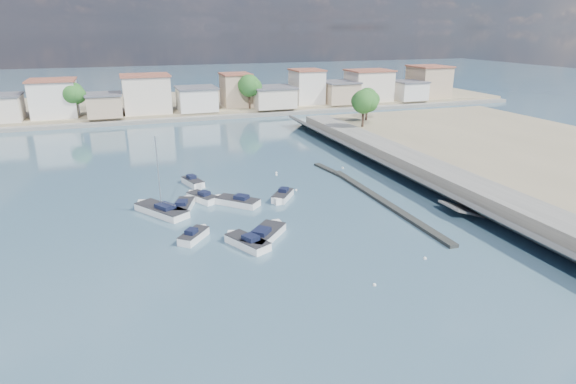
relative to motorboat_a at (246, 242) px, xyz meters
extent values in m
plane|color=#335567|center=(11.24, 35.91, -0.38)|extent=(400.00, 400.00, 0.00)
cube|color=slate|center=(29.74, 8.91, 0.52)|extent=(5.00, 90.00, 1.80)
cube|color=slate|center=(25.39, 8.91, 0.52)|extent=(4.17, 90.00, 2.86)
cube|color=slate|center=(25.24, -0.09, 0.02)|extent=(5.31, 3.50, 1.94)
cube|color=black|center=(18.24, 5.91, -0.20)|extent=(1.00, 26.00, 0.35)
cube|color=black|center=(17.74, 19.91, -0.23)|extent=(2.00, 8.05, 0.30)
cube|color=gray|center=(11.24, 87.91, 0.32)|extent=(160.00, 40.00, 1.40)
cube|color=slate|center=(11.24, 66.91, 0.02)|extent=(160.00, 2.50, 0.80)
cube|color=beige|center=(-32.76, 71.91, 3.52)|extent=(8.00, 8.00, 5.00)
cube|color=silver|center=(-22.76, 73.91, 4.77)|extent=(9.00, 9.00, 7.50)
cube|color=#99513D|center=(-22.76, 73.91, 8.70)|extent=(9.54, 9.54, 0.35)
cube|color=tan|center=(-12.76, 70.91, 3.27)|extent=(7.00, 8.00, 4.50)
cube|color=#595960|center=(-12.76, 70.91, 5.70)|extent=(7.42, 8.48, 0.35)
cube|color=beige|center=(-3.76, 72.91, 5.02)|extent=(10.00, 9.00, 8.00)
cube|color=#99513D|center=(-3.76, 72.91, 9.20)|extent=(10.60, 9.54, 0.35)
cube|color=silver|center=(7.24, 71.91, 3.52)|extent=(8.50, 8.50, 5.00)
cube|color=#595960|center=(7.24, 71.91, 6.20)|extent=(9.01, 9.01, 0.35)
cube|color=tan|center=(17.24, 74.91, 4.77)|extent=(6.50, 7.50, 7.50)
cube|color=#99513D|center=(17.24, 74.91, 8.70)|extent=(6.89, 7.95, 0.35)
cube|color=beige|center=(25.24, 70.91, 3.27)|extent=(9.50, 9.00, 4.50)
cube|color=#595960|center=(25.24, 70.91, 5.70)|extent=(10.07, 9.54, 0.35)
cube|color=silver|center=(35.24, 73.91, 5.02)|extent=(7.00, 8.00, 8.00)
cube|color=#99513D|center=(35.24, 73.91, 9.20)|extent=(7.42, 8.48, 0.35)
cube|color=tan|center=(43.24, 71.91, 3.52)|extent=(8.00, 9.00, 5.00)
cube|color=#595960|center=(43.24, 71.91, 6.20)|extent=(8.48, 9.54, 0.35)
cube|color=beige|center=(52.24, 72.91, 4.77)|extent=(10.50, 8.50, 7.50)
cube|color=#99513D|center=(52.24, 72.91, 8.70)|extent=(11.13, 9.01, 0.35)
cube|color=silver|center=(63.24, 70.91, 3.27)|extent=(7.50, 7.50, 4.50)
cube|color=#595960|center=(63.24, 70.91, 5.70)|extent=(7.95, 7.95, 0.35)
cube|color=tan|center=(71.24, 73.91, 5.02)|extent=(9.00, 9.50, 8.00)
cube|color=#99513D|center=(71.24, 73.91, 9.20)|extent=(9.54, 10.07, 0.35)
cylinder|color=#38281E|center=(-18.76, 70.91, 2.71)|extent=(0.44, 0.44, 3.38)
sphere|color=#1C551C|center=(-18.76, 70.91, 6.05)|extent=(4.80, 4.80, 4.80)
sphere|color=#1C551C|center=(-17.86, 70.31, 5.82)|extent=(3.60, 3.60, 3.60)
sphere|color=#1C551C|center=(-19.51, 71.36, 6.20)|extent=(3.30, 3.30, 3.30)
cylinder|color=#38281E|center=(-0.76, 73.91, 2.48)|extent=(0.44, 0.44, 2.93)
sphere|color=#1C551C|center=(-0.76, 73.91, 5.38)|extent=(4.16, 4.16, 4.16)
sphere|color=#1C551C|center=(0.02, 73.39, 5.18)|extent=(3.12, 3.12, 3.12)
sphere|color=#1C551C|center=(-1.41, 74.30, 5.51)|extent=(2.86, 2.86, 2.86)
cylinder|color=#38281E|center=(19.24, 69.91, 2.82)|extent=(0.44, 0.44, 3.60)
sphere|color=#1C551C|center=(19.24, 69.91, 6.38)|extent=(5.12, 5.12, 5.12)
sphere|color=#1C551C|center=(20.20, 69.27, 6.14)|extent=(3.84, 3.84, 3.84)
sphere|color=#1C551C|center=(18.44, 70.39, 6.54)|extent=(3.52, 3.52, 3.52)
cylinder|color=#38281E|center=(35.24, 72.91, 2.60)|extent=(0.44, 0.44, 3.15)
sphere|color=#1C551C|center=(35.24, 72.91, 5.71)|extent=(4.48, 4.48, 4.48)
sphere|color=#1C551C|center=(36.08, 72.35, 5.50)|extent=(3.36, 3.36, 3.36)
sphere|color=#1C551C|center=(34.54, 73.33, 5.85)|extent=(3.08, 3.08, 3.08)
cylinder|color=#38281E|center=(51.24, 71.91, 2.37)|extent=(0.44, 0.44, 2.70)
sphere|color=#1C551C|center=(51.24, 71.91, 5.04)|extent=(3.84, 3.84, 3.84)
sphere|color=#1C551C|center=(51.96, 71.43, 4.86)|extent=(2.88, 2.88, 2.88)
sphere|color=#1C551C|center=(50.64, 72.27, 5.16)|extent=(2.64, 2.64, 2.64)
cylinder|color=#38281E|center=(33.24, 39.91, 3.00)|extent=(0.44, 0.44, 3.15)
sphere|color=#1C551C|center=(33.24, 39.91, 6.11)|extent=(4.48, 4.48, 4.48)
sphere|color=#1C551C|center=(34.08, 39.35, 5.90)|extent=(3.36, 3.36, 3.36)
sphere|color=#1C551C|center=(32.54, 40.33, 6.25)|extent=(3.08, 3.08, 3.08)
cylinder|color=#38281E|center=(37.24, 45.91, 2.88)|extent=(0.44, 0.44, 2.93)
sphere|color=#1C551C|center=(37.24, 45.91, 5.78)|extent=(4.16, 4.16, 4.16)
sphere|color=#1C551C|center=(38.02, 45.39, 5.58)|extent=(3.12, 3.12, 3.12)
sphere|color=#1C551C|center=(36.59, 46.30, 5.91)|extent=(2.86, 2.86, 2.86)
cube|color=white|center=(0.11, -0.23, -0.08)|extent=(3.69, 5.01, 1.00)
cube|color=white|center=(-0.77, 1.58, -0.08)|extent=(1.65, 1.65, 1.00)
cube|color=#262628|center=(0.11, -0.23, 0.42)|extent=(3.72, 5.03, 0.08)
cube|color=#141932|center=(0.32, -0.65, 0.66)|extent=(1.63, 1.76, 0.48)
cube|color=white|center=(-4.44, 2.94, -0.08)|extent=(3.43, 3.72, 1.00)
cube|color=white|center=(-3.46, 4.13, -0.08)|extent=(1.13, 1.13, 1.00)
cube|color=#262628|center=(-4.44, 2.94, 0.42)|extent=(3.46, 3.74, 0.08)
cube|color=#141932|center=(-4.67, 2.66, 0.66)|extent=(1.39, 1.41, 0.48)
cube|color=white|center=(1.93, 11.02, -0.08)|extent=(4.93, 4.91, 1.00)
cube|color=white|center=(0.39, 12.55, -0.08)|extent=(1.36, 1.36, 1.00)
cube|color=#262628|center=(1.93, 11.02, 0.42)|extent=(4.96, 4.94, 0.08)
cube|color=#141932|center=(2.29, 10.66, 0.66)|extent=(1.91, 1.91, 0.48)
cube|color=white|center=(7.49, 11.22, -0.08)|extent=(3.61, 4.08, 1.00)
cube|color=white|center=(6.50, 9.88, -0.08)|extent=(1.28, 1.28, 1.00)
cube|color=#262628|center=(7.49, 11.22, 0.42)|extent=(3.64, 4.09, 0.08)
cube|color=#141932|center=(7.73, 11.53, 0.66)|extent=(1.49, 1.53, 0.48)
cube|color=white|center=(-4.31, 11.50, -0.08)|extent=(3.28, 4.93, 1.00)
cube|color=white|center=(-3.63, 13.34, -0.08)|extent=(1.70, 1.70, 1.00)
cube|color=#262628|center=(-4.31, 11.50, 0.42)|extent=(3.32, 4.94, 0.08)
cube|color=#141932|center=(-4.47, 11.07, 0.66)|extent=(1.53, 1.68, 0.48)
cube|color=white|center=(-1.73, 13.79, -0.08)|extent=(3.36, 4.37, 1.00)
cube|color=white|center=(-2.55, 15.33, -0.08)|extent=(1.44, 1.44, 1.00)
cube|color=#262628|center=(-1.73, 13.79, 0.42)|extent=(3.39, 4.39, 0.08)
cube|color=#141932|center=(-1.53, 13.43, 0.66)|extent=(1.47, 1.56, 0.48)
cube|color=white|center=(-1.84, 20.26, -0.08)|extent=(2.57, 4.26, 1.00)
cube|color=white|center=(-1.35, 18.60, -0.08)|extent=(1.45, 1.45, 1.00)
cube|color=#262628|center=(-1.84, 20.26, 0.42)|extent=(2.60, 4.26, 0.08)
cube|color=#141932|center=(-1.95, 20.64, 0.66)|extent=(1.23, 1.41, 0.48)
cube|color=white|center=(2.04, 0.86, -0.08)|extent=(5.53, 5.78, 1.00)
cube|color=white|center=(3.70, 2.69, -0.08)|extent=(1.67, 1.67, 1.00)
cube|color=#262628|center=(2.04, 0.86, 0.42)|extent=(5.57, 5.81, 0.08)
cube|color=#141932|center=(1.66, 0.43, 0.66)|extent=(2.20, 2.22, 0.48)
cube|color=white|center=(-6.71, 11.05, -0.08)|extent=(5.61, 6.92, 1.00)
cube|color=white|center=(-8.34, 13.55, -0.08)|extent=(1.89, 1.89, 1.00)
cube|color=#262628|center=(-6.71, 11.05, 0.42)|extent=(5.65, 6.94, 0.08)
cube|color=#141932|center=(-6.34, 10.48, 0.66)|extent=(2.29, 2.47, 0.48)
cylinder|color=silver|center=(-6.71, 11.05, 4.42)|extent=(0.12, 0.12, 8.00)
cylinder|color=silver|center=(-6.05, 10.04, 1.12)|extent=(1.38, 2.05, 0.08)
sphere|color=white|center=(14.38, -8.00, -0.33)|extent=(0.31, 0.31, 0.31)
sphere|color=white|center=(10.13, 13.68, -0.33)|extent=(0.31, 0.31, 0.31)
sphere|color=white|center=(7.81, -10.64, -0.33)|extent=(0.31, 0.31, 0.31)
sphere|color=white|center=(20.13, 20.98, -0.33)|extent=(0.31, 0.31, 0.31)
sphere|color=white|center=(10.14, 21.81, -0.33)|extent=(0.31, 0.31, 0.31)
sphere|color=white|center=(9.85, 20.88, -0.33)|extent=(0.31, 0.31, 0.31)
camera|label=1|loc=(-9.99, -40.38, 19.18)|focal=30.00mm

